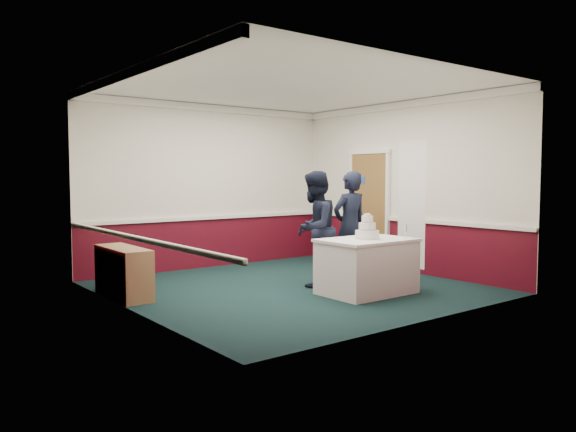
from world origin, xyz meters
TOP-DOWN VIEW (x-y plane):
  - ground at (0.00, 0.00)m, footprint 5.00×5.00m
  - room_shell at (0.08, 0.61)m, footprint 5.00×5.00m
  - sideboard at (-2.28, 0.89)m, footprint 0.41×1.20m
  - cake_table at (0.59, -0.99)m, footprint 1.32×0.92m
  - wedding_cake at (0.59, -0.99)m, footprint 0.35×0.35m
  - cake_knife at (0.56, -1.19)m, footprint 0.04×0.22m
  - champagne_flute at (1.09, -1.27)m, footprint 0.05×0.05m
  - person_man at (0.37, -0.09)m, footprint 1.07×0.99m
  - person_woman at (1.12, -0.08)m, footprint 0.67×0.46m

SIDE VIEW (x-z plane):
  - ground at x=0.00m, z-range 0.00..0.00m
  - sideboard at x=-2.28m, z-range 0.00..0.70m
  - cake_table at x=0.59m, z-range 0.01..0.80m
  - cake_knife at x=0.56m, z-range 0.79..0.79m
  - person_woman at x=1.12m, z-range 0.00..1.76m
  - person_man at x=0.37m, z-range 0.00..1.76m
  - wedding_cake at x=0.59m, z-range 0.72..1.08m
  - champagne_flute at x=1.09m, z-range 0.83..1.03m
  - room_shell at x=0.08m, z-range 0.47..3.47m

